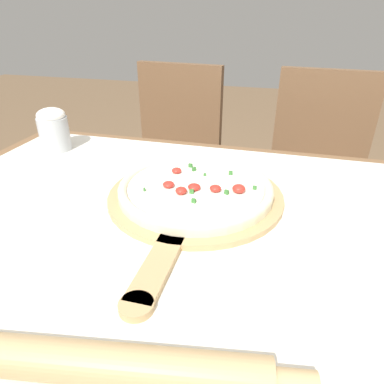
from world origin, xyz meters
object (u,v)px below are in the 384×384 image
object	(u,v)px
pizza_peel	(194,199)
chair_right	(315,169)
pizza	(196,188)
chair_left	(173,155)
rolling_pin	(105,364)
flour_cup	(53,129)

from	to	relation	value
pizza_peel	chair_right	xyz separation A→B (m)	(0.32, 0.74, -0.22)
pizza	chair_left	distance (m)	0.81
pizza_peel	rolling_pin	distance (m)	0.41
flour_cup	rolling_pin	bearing A→B (deg)	-51.91
pizza	rolling_pin	world-z (taller)	same
pizza_peel	chair_left	world-z (taller)	chair_left
pizza_peel	rolling_pin	world-z (taller)	rolling_pin
chair_left	flour_cup	bearing A→B (deg)	-101.68
rolling_pin	flour_cup	world-z (taller)	flour_cup
pizza	rolling_pin	distance (m)	0.42
chair_right	chair_left	bearing A→B (deg)	-175.32
pizza_peel	flour_cup	xyz separation A→B (m)	(-0.46, 0.19, 0.06)
pizza_peel	flour_cup	size ratio (longest dim) A/B	4.42
pizza_peel	flour_cup	distance (m)	0.50
flour_cup	pizza_peel	bearing A→B (deg)	-22.67
chair_right	flour_cup	xyz separation A→B (m)	(-0.78, -0.54, 0.27)
pizza	rolling_pin	bearing A→B (deg)	-88.99
rolling_pin	chair_left	xyz separation A→B (m)	(-0.30, 1.14, -0.23)
pizza	chair_right	size ratio (longest dim) A/B	0.37
pizza	chair_right	bearing A→B (deg)	66.17
pizza	pizza_peel	bearing A→B (deg)	-90.52
rolling_pin	flour_cup	bearing A→B (deg)	128.09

